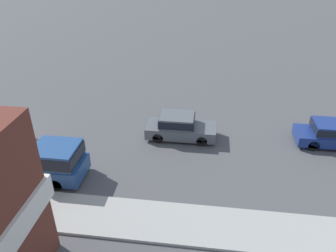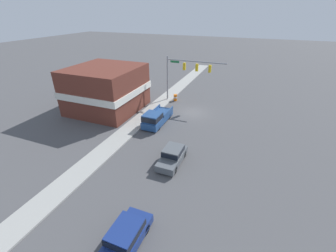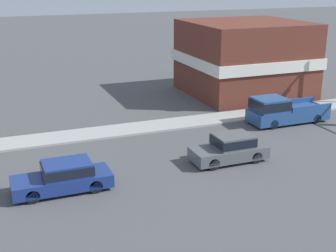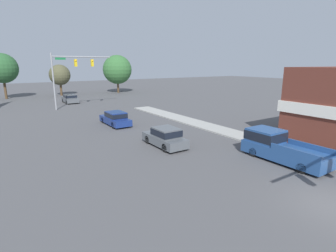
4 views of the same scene
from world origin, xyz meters
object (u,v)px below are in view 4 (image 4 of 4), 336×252
(car_lead, at_px, (165,137))
(car_second_ahead, at_px, (115,118))
(car_distant, at_px, (70,98))
(pickup_truck_parked, at_px, (277,146))

(car_lead, xyz_separation_m, car_second_ahead, (-0.37, 9.34, -0.04))
(car_distant, distance_m, car_second_ahead, 20.02)
(car_second_ahead, bearing_deg, car_distant, 89.78)
(car_lead, relative_size, car_second_ahead, 0.90)
(car_lead, distance_m, car_second_ahead, 9.34)
(car_second_ahead, relative_size, pickup_truck_parked, 0.83)
(car_lead, bearing_deg, pickup_truck_parked, -54.03)
(car_second_ahead, bearing_deg, car_lead, -87.73)
(pickup_truck_parked, bearing_deg, car_lead, 125.97)
(car_lead, height_order, pickup_truck_parked, pickup_truck_parked)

